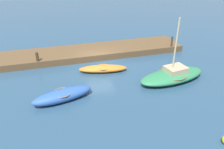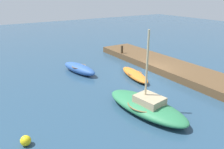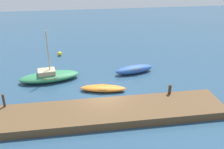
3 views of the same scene
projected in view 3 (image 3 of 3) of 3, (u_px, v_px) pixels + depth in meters
ground_plane at (104, 101)px, 21.90m from camera, size 84.00×84.00×0.00m
dock_platform at (108, 112)px, 19.68m from camera, size 18.26×3.67×0.63m
rowboat_orange at (103, 88)px, 23.32m from camera, size 4.28×1.90×0.56m
sailboat_green at (49, 76)px, 25.30m from camera, size 6.06×3.03×5.07m
rowboat_blue at (134, 69)px, 26.92m from camera, size 4.36×2.10×0.83m
mooring_post_west at (4, 101)px, 19.64m from camera, size 0.19×0.19×1.08m
mooring_post_mid_west at (170, 89)px, 21.56m from camera, size 0.26×0.26×0.83m
marker_buoy at (60, 54)px, 31.72m from camera, size 0.52×0.52×0.52m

